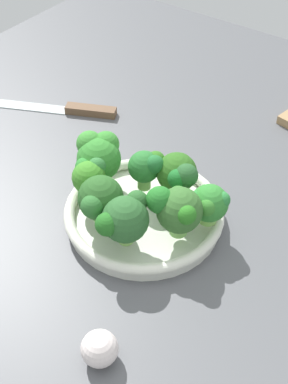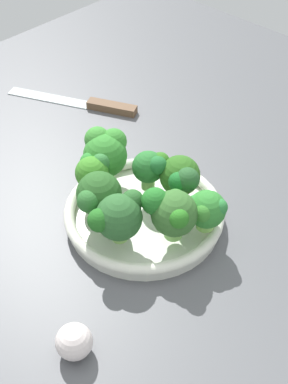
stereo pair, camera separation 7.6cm
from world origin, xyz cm
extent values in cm
cube|color=#535559|center=(0.00, 0.00, -1.25)|extent=(130.00, 130.00, 2.50)
cylinder|color=silver|center=(1.84, 1.54, 0.66)|extent=(22.86, 22.86, 1.32)
torus|color=silver|center=(1.84, 1.54, 2.13)|extent=(23.81, 23.81, 1.62)
cylinder|color=#91CE69|center=(5.35, 6.97, 3.91)|extent=(2.50, 2.50, 1.94)
sphere|color=#285923|center=(5.35, 6.97, 6.98)|extent=(6.49, 6.49, 6.49)
sphere|color=#1D5928|center=(4.48, 9.17, 7.41)|extent=(2.90, 2.90, 2.90)
sphere|color=#2D6A2D|center=(4.70, 9.46, 7.76)|extent=(3.27, 3.27, 3.27)
cylinder|color=#99CF62|center=(10.96, 0.51, 3.86)|extent=(2.60, 2.60, 1.85)
sphere|color=#33842E|center=(10.96, 0.51, 6.98)|extent=(6.74, 6.74, 6.74)
sphere|color=#36882F|center=(11.09, -1.53, 8.47)|extent=(4.02, 4.02, 4.02)
sphere|color=#2C862D|center=(11.57, -1.54, 7.38)|extent=(3.61, 3.61, 3.61)
sphere|color=#3B8D32|center=(13.07, 0.47, 8.62)|extent=(4.02, 4.02, 4.02)
cylinder|color=#7AB655|center=(4.37, -2.02, 4.18)|extent=(2.04, 2.04, 2.48)
sphere|color=#29712F|center=(4.37, -2.02, 7.00)|extent=(4.86, 4.86, 4.86)
sphere|color=#2D6E28|center=(2.56, -2.41, 7.80)|extent=(2.24, 2.24, 2.24)
sphere|color=#2F6E1F|center=(3.38, -3.57, 7.64)|extent=(2.87, 2.87, 2.87)
sphere|color=#22692F|center=(2.59, -2.17, 8.23)|extent=(2.76, 2.76, 2.76)
cylinder|color=#85B857|center=(0.43, 8.36, 3.98)|extent=(2.16, 2.16, 2.07)
sphere|color=#2B5F2C|center=(0.43, 8.36, 7.10)|extent=(6.43, 6.43, 6.43)
sphere|color=#22661F|center=(1.00, 10.95, 7.77)|extent=(3.22, 3.22, 3.22)
sphere|color=#285D28|center=(0.10, 5.72, 8.40)|extent=(3.05, 3.05, 3.05)
cylinder|color=#9FD464|center=(9.67, 4.42, 4.01)|extent=(2.68, 2.68, 2.15)
sphere|color=#3C8827|center=(9.67, 4.42, 6.71)|extent=(5.01, 5.01, 5.01)
sphere|color=#347B38|center=(9.47, 2.64, 7.92)|extent=(2.77, 2.77, 2.77)
sphere|color=#328330|center=(9.32, 2.85, 7.71)|extent=(2.46, 2.46, 2.46)
sphere|color=#2D822E|center=(11.10, 3.48, 7.36)|extent=(3.00, 3.00, 3.00)
cylinder|color=#86CC64|center=(-0.47, -4.15, 3.77)|extent=(2.63, 2.63, 1.67)
sphere|color=#2C631D|center=(-0.47, -4.15, 6.57)|extent=(6.06, 6.06, 6.06)
sphere|color=#1B6726|center=(-1.46, -2.02, 7.64)|extent=(2.86, 2.86, 2.86)
sphere|color=#265729|center=(-2.29, -3.06, 7.92)|extent=(3.50, 3.50, 3.50)
cylinder|color=#88D061|center=(-4.97, 2.83, 4.06)|extent=(2.53, 2.53, 2.24)
sphere|color=#35682B|center=(-4.97, 2.83, 7.26)|extent=(6.43, 6.43, 6.43)
sphere|color=#217024|center=(-2.57, 4.07, 8.79)|extent=(3.79, 3.79, 3.79)
sphere|color=#357A2C|center=(-3.57, 1.01, 7.73)|extent=(2.86, 2.86, 2.86)
sphere|color=#28761E|center=(-6.79, 4.11, 8.55)|extent=(2.73, 2.73, 2.73)
cylinder|color=#86C358|center=(-7.13, -1.55, 3.78)|extent=(2.60, 2.60, 1.67)
sphere|color=#2F802F|center=(-7.13, -1.55, 6.37)|extent=(5.41, 5.41, 5.41)
sphere|color=#2C7E32|center=(-5.80, -0.67, 7.04)|extent=(2.66, 2.66, 2.66)
sphere|color=#36812C|center=(-7.64, 0.05, 7.17)|extent=(2.67, 2.67, 2.67)
sphere|color=#2B7F38|center=(-8.60, -2.20, 7.30)|extent=(2.48, 2.48, 2.48)
cube|color=silver|center=(38.47, -9.85, 0.20)|extent=(16.51, 9.53, 0.40)
cube|color=brown|center=(26.41, -15.46, 0.75)|extent=(9.63, 6.05, 1.50)
sphere|color=silver|center=(-7.28, 23.14, 2.26)|extent=(4.51, 4.51, 4.51)
camera|label=1|loc=(-30.72, 46.87, 57.93)|focal=49.82mm
camera|label=2|loc=(-36.59, 42.01, 57.93)|focal=49.82mm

